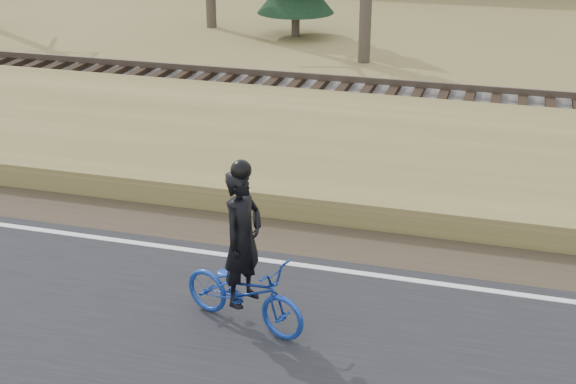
# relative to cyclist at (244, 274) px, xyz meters

# --- Properties ---
(ground) EXTENTS (120.00, 120.00, 0.00)m
(ground) POSITION_rel_cyclist_xyz_m (0.93, 1.56, -0.79)
(ground) COLOR olive
(ground) RESTS_ON ground
(road) EXTENTS (120.00, 6.00, 0.06)m
(road) POSITION_rel_cyclist_xyz_m (0.93, -0.94, -0.76)
(road) COLOR black
(road) RESTS_ON ground
(edge_line) EXTENTS (120.00, 0.12, 0.01)m
(edge_line) POSITION_rel_cyclist_xyz_m (0.93, 1.76, -0.73)
(edge_line) COLOR silver
(edge_line) RESTS_ON road
(shoulder) EXTENTS (120.00, 1.60, 0.04)m
(shoulder) POSITION_rel_cyclist_xyz_m (0.93, 2.76, -0.77)
(shoulder) COLOR #473A2B
(shoulder) RESTS_ON ground
(embankment) EXTENTS (120.00, 5.00, 0.44)m
(embankment) POSITION_rel_cyclist_xyz_m (0.93, 5.76, -0.57)
(embankment) COLOR olive
(embankment) RESTS_ON ground
(ballast) EXTENTS (120.00, 3.00, 0.45)m
(ballast) POSITION_rel_cyclist_xyz_m (0.93, 9.56, -0.57)
(ballast) COLOR slate
(ballast) RESTS_ON ground
(railroad) EXTENTS (120.00, 2.40, 0.29)m
(railroad) POSITION_rel_cyclist_xyz_m (0.93, 9.56, -0.27)
(railroad) COLOR black
(railroad) RESTS_ON ballast
(cyclist) EXTENTS (1.94, 1.16, 2.30)m
(cyclist) POSITION_rel_cyclist_xyz_m (0.00, 0.00, 0.00)
(cyclist) COLOR #16379D
(cyclist) RESTS_ON road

